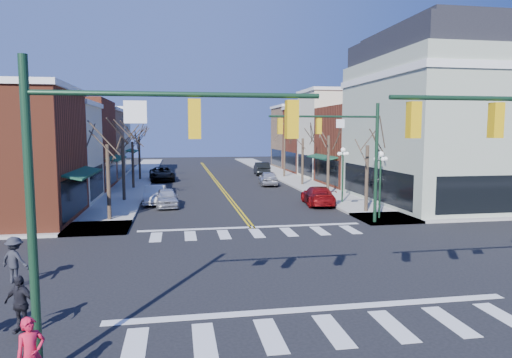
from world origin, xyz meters
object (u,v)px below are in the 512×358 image
lamppost_midblock (343,165)px  car_left_far (162,174)px  victorian_corner (448,117)px  car_right_mid (268,178)px  car_right_near (318,195)px  pedestrian_dark_b (15,260)px  car_right_far (262,168)px  pedestrian_red_a (31,355)px  pedestrian_dark_a (20,304)px  lamppost_corner (380,173)px  car_left_mid (155,195)px  car_left_near (167,198)px

lamppost_midblock → car_left_far: 23.76m
victorian_corner → car_right_mid: bearing=131.1°
lamppost_midblock → car_right_near: size_ratio=0.88×
car_right_mid → pedestrian_dark_b: (-14.97, -28.53, 0.25)m
car_right_mid → car_right_far: size_ratio=0.88×
victorian_corner → pedestrian_red_a: bearing=-136.3°
car_left_far → car_right_far: size_ratio=1.15×
pedestrian_dark_a → car_right_near: bearing=74.9°
lamppost_corner → lamppost_midblock: size_ratio=1.00×
victorian_corner → car_left_mid: victorian_corner is taller
car_left_far → car_right_mid: bearing=-34.6°
pedestrian_red_a → pedestrian_dark_a: size_ratio=1.02×
car_right_mid → pedestrian_red_a: 37.96m
lamppost_midblock → pedestrian_dark_b: bearing=-139.0°
pedestrian_red_a → pedestrian_dark_b: size_ratio=0.95×
car_right_far → car_left_far: bearing=26.2°
car_left_near → pedestrian_red_a: bearing=-99.1°
lamppost_corner → car_right_far: size_ratio=0.88×
lamppost_corner → car_left_mid: (-14.14, 9.01, -2.27)m
car_left_far → car_right_near: size_ratio=1.15×
car_right_near → lamppost_corner: bearing=113.6°
car_right_far → pedestrian_dark_a: pedestrian_dark_a is taller
car_left_far → car_right_mid: size_ratio=1.30×
car_right_mid → car_right_far: (1.43, 11.21, 0.07)m
lamppost_midblock → lamppost_corner: bearing=-90.0°
pedestrian_red_a → pedestrian_dark_b: (-2.70, 7.39, 0.05)m
victorian_corner → car_left_far: size_ratio=2.52×
lamppost_midblock → pedestrian_dark_a: (-16.68, -20.13, -2.02)m
lamppost_corner → car_right_mid: 19.61m
victorian_corner → car_left_mid: size_ratio=3.37×
lamppost_corner → car_right_near: size_ratio=0.88×
victorian_corner → pedestrian_red_a: (-23.80, -22.71, -5.71)m
car_left_far → lamppost_corner: bearing=-65.7°
car_left_near → car_left_far: size_ratio=0.71×
car_right_near → pedestrian_dark_a: 24.84m
car_left_far → pedestrian_red_a: size_ratio=3.54×
car_left_mid → car_right_mid: 14.93m
victorian_corner → car_left_near: victorian_corner is taller
car_left_far → pedestrian_dark_b: (-4.06, -34.79, 0.21)m
victorian_corner → car_left_mid: 23.41m
victorian_corner → car_left_near: (-21.54, 1.47, -5.98)m
victorian_corner → car_left_far: victorian_corner is taller
lamppost_corner → car_left_far: (-14.14, 25.47, -2.18)m
car_left_near → pedestrian_dark_b: 17.51m
car_left_near → car_left_far: car_left_far is taller
lamppost_midblock → car_left_near: (-13.24, 0.97, -2.28)m
victorian_corner → car_right_near: (-10.28, 0.39, -5.94)m
lamppost_corner → car_right_near: 7.06m
lamppost_corner → car_right_mid: lamppost_corner is taller
pedestrian_dark_a → lamppost_midblock: bearing=71.6°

